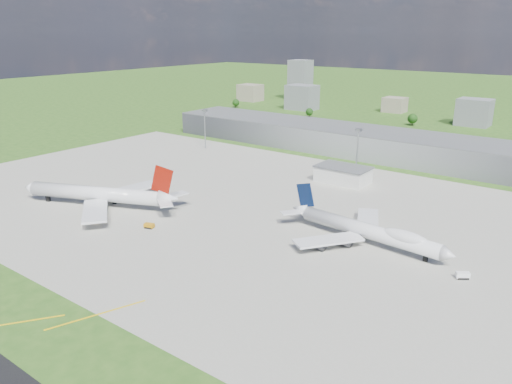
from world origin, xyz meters
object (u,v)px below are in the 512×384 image
Objects in this scene: airliner_red_twin at (101,195)px; tug_yellow at (149,226)px; van_white_near at (365,233)px; airliner_blue_quad at (368,231)px; van_white_far at (463,276)px.

airliner_red_twin reaches higher than tug_yellow.
airliner_blue_quad is at bearing -128.28° from van_white_near.
van_white_near is 1.33× the size of van_white_far.
airliner_red_twin is 1.08× the size of airliner_blue_quad.
airliner_blue_quad reaches higher than tug_yellow.
tug_yellow is (36.58, -4.74, -4.62)m from airliner_red_twin.
airliner_blue_quad is at bearing 174.20° from airliner_red_twin.
airliner_red_twin is at bearing 154.40° from van_white_far.
tug_yellow is at bearing 150.06° from airliner_red_twin.
van_white_near is at bearing 125.86° from van_white_far.
tug_yellow is 0.73× the size of van_white_near.
van_white_far is at bearing 167.50° from airliner_red_twin.
van_white_near is (72.34, 44.39, 0.42)m from tug_yellow.
airliner_red_twin is 117.53m from airliner_blue_quad.
van_white_near is at bearing 127.87° from airliner_blue_quad.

